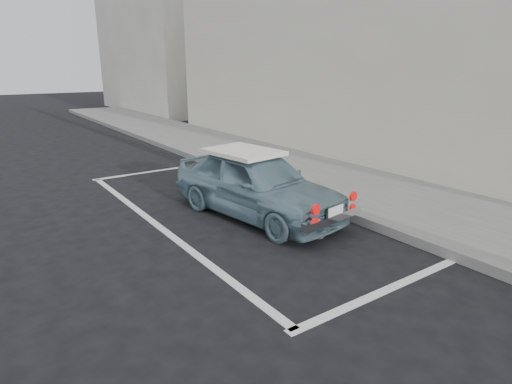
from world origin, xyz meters
TOP-DOWN VIEW (x-y plane):
  - ground at (0.00, 0.00)m, footprint 80.00×80.00m
  - sidewalk at (3.20, 2.00)m, footprint 2.80×40.00m
  - shop_building at (6.33, 4.00)m, footprint 3.50×18.00m
  - building_far at (6.35, 20.00)m, footprint 3.50×10.00m
  - pline_rear at (0.50, -0.50)m, footprint 3.00×0.12m
  - pline_front at (0.50, 6.50)m, footprint 3.00×0.12m
  - pline_side at (-0.90, 3.00)m, footprint 0.12×7.00m
  - retro_coupe at (0.70, 2.47)m, footprint 1.81×3.49m
  - cat at (0.86, 1.08)m, footprint 0.26×0.42m

SIDE VIEW (x-z plane):
  - ground at x=0.00m, z-range 0.00..0.00m
  - pline_rear at x=0.50m, z-range 0.00..0.01m
  - pline_front at x=0.50m, z-range 0.00..0.01m
  - pline_side at x=-0.90m, z-range 0.00..0.01m
  - sidewalk at x=3.20m, z-range 0.00..0.15m
  - cat at x=0.86m, z-range -0.01..0.22m
  - retro_coupe at x=0.70m, z-range 0.01..1.14m
  - shop_building at x=6.33m, z-range -0.01..6.99m
  - building_far at x=6.35m, z-range 0.00..8.00m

